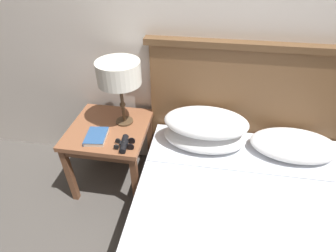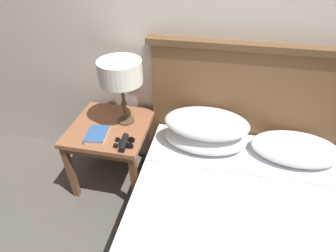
# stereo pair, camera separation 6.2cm
# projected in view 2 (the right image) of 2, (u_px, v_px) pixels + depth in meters

# --- Properties ---
(wall_back) EXTENTS (8.00, 0.06, 2.60)m
(wall_back) POSITION_uv_depth(u_px,v_px,m) (212.00, 16.00, 1.71)
(wall_back) COLOR silver
(wall_back) RESTS_ON ground_plane
(nightstand) EXTENTS (0.58, 0.58, 0.56)m
(nightstand) POSITION_uv_depth(u_px,v_px,m) (111.00, 133.00, 2.03)
(nightstand) COLOR brown
(nightstand) RESTS_ON ground_plane
(bed) EXTENTS (1.57, 1.85, 1.16)m
(bed) POSITION_uv_depth(u_px,v_px,m) (243.00, 231.00, 1.59)
(bed) COLOR #4E3520
(bed) RESTS_ON ground_plane
(table_lamp) EXTENTS (0.30, 0.30, 0.49)m
(table_lamp) POSITION_uv_depth(u_px,v_px,m) (120.00, 73.00, 1.79)
(table_lamp) COLOR #4C3823
(table_lamp) RESTS_ON nightstand
(book_on_nightstand) EXTENTS (0.16, 0.21, 0.03)m
(book_on_nightstand) POSITION_uv_depth(u_px,v_px,m) (97.00, 135.00, 1.87)
(book_on_nightstand) COLOR silver
(book_on_nightstand) RESTS_ON nightstand
(binoculars_pair) EXTENTS (0.15, 0.16, 0.05)m
(binoculars_pair) POSITION_uv_depth(u_px,v_px,m) (124.00, 143.00, 1.79)
(binoculars_pair) COLOR black
(binoculars_pair) RESTS_ON nightstand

